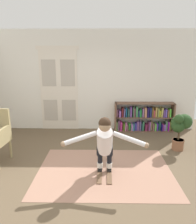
{
  "coord_description": "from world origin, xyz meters",
  "views": [
    {
      "loc": [
        0.2,
        -3.69,
        2.14
      ],
      "look_at": [
        0.14,
        0.53,
        1.05
      ],
      "focal_mm": 34.22,
      "sensor_mm": 36.0,
      "label": 1
    }
  ],
  "objects_px": {
    "bookshelf": "(143,118)",
    "potted_plant": "(180,126)",
    "skis_pair": "(105,169)",
    "person_skier": "(105,141)"
  },
  "relations": [
    {
      "from": "bookshelf",
      "to": "potted_plant",
      "type": "bearing_deg",
      "value": -66.66
    },
    {
      "from": "bookshelf",
      "to": "potted_plant",
      "type": "xyz_separation_m",
      "value": [
        0.58,
        -1.35,
        0.2
      ]
    },
    {
      "from": "person_skier",
      "to": "potted_plant",
      "type": "bearing_deg",
      "value": 34.0
    },
    {
      "from": "skis_pair",
      "to": "person_skier",
      "type": "relative_size",
      "value": 0.67
    },
    {
      "from": "bookshelf",
      "to": "skis_pair",
      "type": "bearing_deg",
      "value": -116.98
    },
    {
      "from": "skis_pair",
      "to": "person_skier",
      "type": "bearing_deg",
      "value": -91.63
    },
    {
      "from": "potted_plant",
      "to": "skis_pair",
      "type": "height_order",
      "value": "potted_plant"
    },
    {
      "from": "bookshelf",
      "to": "person_skier",
      "type": "height_order",
      "value": "person_skier"
    },
    {
      "from": "skis_pair",
      "to": "bookshelf",
      "type": "bearing_deg",
      "value": 63.02
    },
    {
      "from": "potted_plant",
      "to": "person_skier",
      "type": "bearing_deg",
      "value": -146.0
    }
  ]
}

